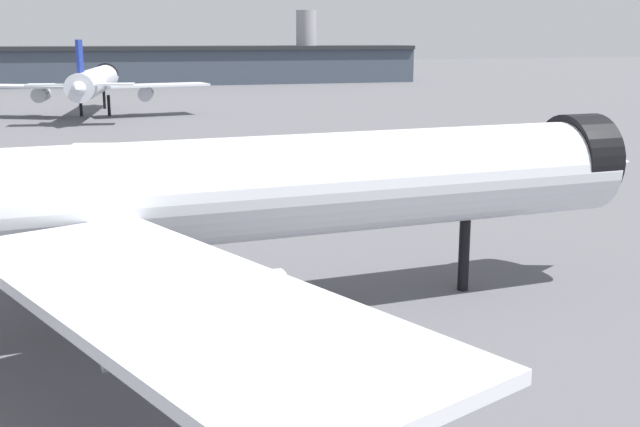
{
  "coord_description": "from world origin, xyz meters",
  "views": [
    {
      "loc": [
        -5.45,
        -39.47,
        14.57
      ],
      "look_at": [
        6.63,
        -0.79,
        5.37
      ],
      "focal_mm": 43.68,
      "sensor_mm": 36.0,
      "label": 1
    }
  ],
  "objects": [
    {
      "name": "ground",
      "position": [
        0.0,
        0.0,
        0.0
      ],
      "size": [
        900.0,
        900.0,
        0.0
      ],
      "primitive_type": "plane",
      "color": "#56565B"
    },
    {
      "name": "airliner_far_taxiway",
      "position": [
        -1.77,
        115.81,
        6.25
      ],
      "size": [
        42.97,
        47.62,
        14.18
      ],
      "rotation": [
        0.0,
        0.0,
        1.42
      ],
      "color": "silver",
      "rests_on": "ground"
    },
    {
      "name": "terminal_building",
      "position": [
        -1.15,
        211.42,
        6.11
      ],
      "size": [
        210.17,
        22.23,
        23.1
      ],
      "rotation": [
        0.0,
        0.0,
        -0.01
      ],
      "color": "#3D4756",
      "rests_on": "ground"
    },
    {
      "name": "airliner_near_gate",
      "position": [
        -0.28,
        -1.27,
        6.86
      ],
      "size": [
        55.52,
        50.56,
        15.56
      ],
      "rotation": [
        0.0,
        0.0,
        0.07
      ],
      "color": "silver",
      "rests_on": "ground"
    },
    {
      "name": "baggage_cart_trailing",
      "position": [
        18.21,
        26.2,
        0.98
      ],
      "size": [
        2.87,
        2.85,
        1.82
      ],
      "rotation": [
        0.0,
        0.0,
        0.75
      ],
      "color": "black",
      "rests_on": "ground"
    }
  ]
}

